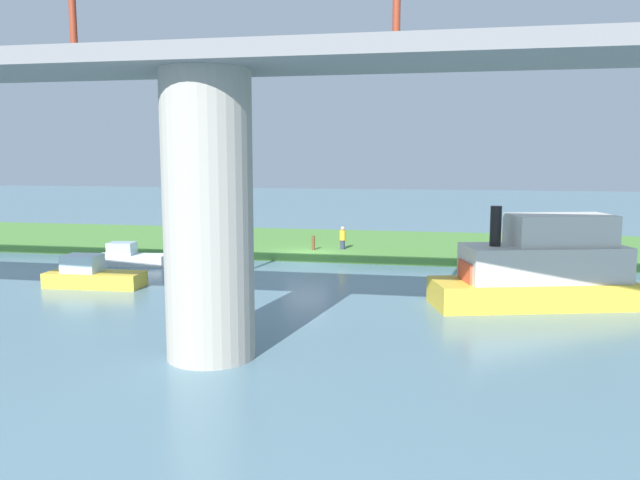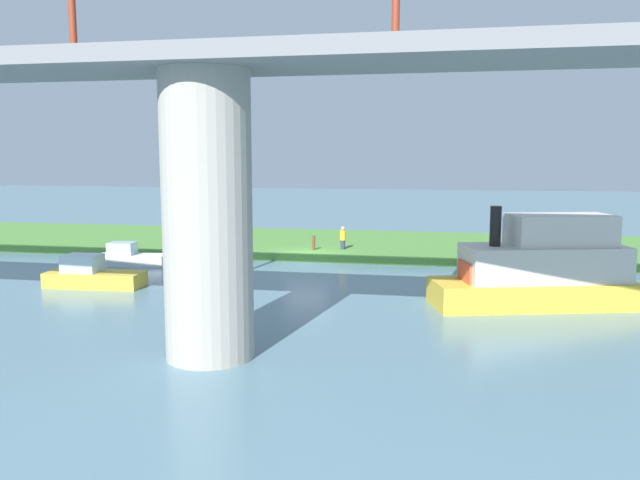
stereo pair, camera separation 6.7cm
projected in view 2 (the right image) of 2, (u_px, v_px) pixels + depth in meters
ground_plane at (306, 262)px, 36.47m from camera, size 160.00×160.00×0.00m
grassy_bank at (325, 244)px, 42.27m from camera, size 80.00×12.00×0.50m
bridge_pylon at (208, 217)px, 18.81m from camera, size 2.68×2.68×8.60m
bridge_span at (204, 52)px, 18.19m from camera, size 75.10×4.30×3.25m
person_on_bank at (343, 238)px, 38.02m from camera, size 0.39×0.39×1.39m
mooring_post at (314, 243)px, 37.74m from camera, size 0.20×0.20×0.86m
pontoon_yellow at (539, 269)px, 25.66m from camera, size 8.49×4.76×4.12m
motorboat_red at (129, 257)px, 35.39m from camera, size 4.03×1.83×1.30m
motorboat_white at (92, 275)px, 29.63m from camera, size 4.60×1.83×1.51m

